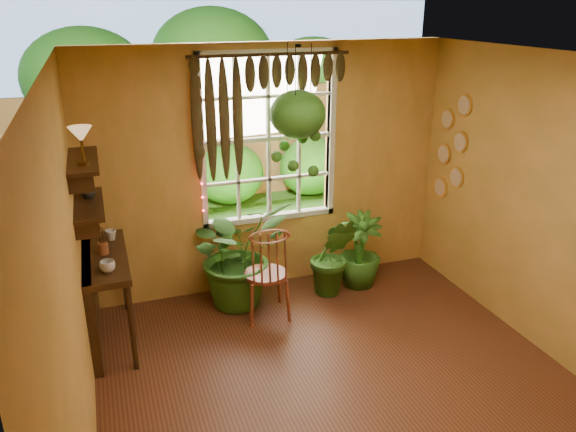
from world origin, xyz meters
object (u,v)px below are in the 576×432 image
(counter_ledge, at_px, (96,290))
(potted_plant_mid, at_px, (333,256))
(windsor_chair, at_px, (267,286))
(potted_plant_left, at_px, (238,253))
(hanging_basket, at_px, (298,121))

(counter_ledge, xyz_separation_m, potted_plant_mid, (2.47, 0.16, -0.09))
(windsor_chair, bearing_deg, potted_plant_mid, 19.58)
(potted_plant_mid, bearing_deg, counter_ledge, -176.34)
(windsor_chair, relative_size, potted_plant_mid, 1.29)
(potted_plant_left, bearing_deg, windsor_chair, -62.29)
(potted_plant_mid, height_order, hanging_basket, hanging_basket)
(potted_plant_left, bearing_deg, potted_plant_mid, -8.19)
(windsor_chair, relative_size, potted_plant_left, 1.01)
(potted_plant_mid, bearing_deg, hanging_basket, 159.94)
(potted_plant_left, relative_size, potted_plant_mid, 1.28)
(counter_ledge, distance_m, windsor_chair, 1.65)
(windsor_chair, height_order, potted_plant_mid, windsor_chair)
(counter_ledge, height_order, hanging_basket, hanging_basket)
(windsor_chair, relative_size, hanging_basket, 0.91)
(counter_ledge, height_order, potted_plant_mid, potted_plant_mid)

